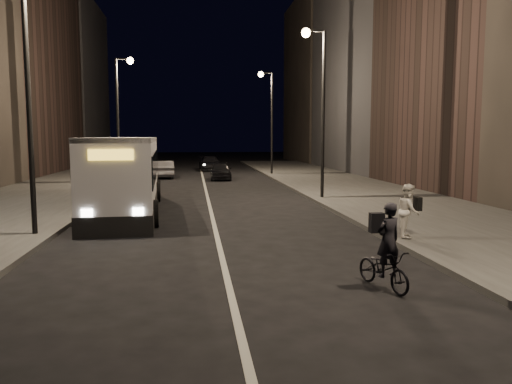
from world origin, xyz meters
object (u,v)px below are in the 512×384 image
object	(u,v)px
streetlight_right_mid	(318,90)
city_bus	(126,171)
streetlight_right_far	(269,109)
car_mid	(164,169)
streetlight_left_far	(121,102)
pedestrian_woman	(409,211)
cyclist_on_bicycle	(385,260)
car_far	(210,163)
car_near	(221,171)
streetlight_left_near	(36,62)

from	to	relation	value
streetlight_right_mid	city_bus	size ratio (longest dim) A/B	0.70
streetlight_right_far	car_mid	size ratio (longest dim) A/B	2.06
city_bus	car_mid	world-z (taller)	city_bus
streetlight_left_far	city_bus	distance (m)	13.17
car_mid	pedestrian_woman	bearing A→B (deg)	104.44
streetlight_right_far	cyclist_on_bicycle	bearing A→B (deg)	-94.08
cyclist_on_bicycle	car_mid	bearing A→B (deg)	84.91
cyclist_on_bicycle	car_far	bearing A→B (deg)	76.71
streetlight_right_mid	city_bus	distance (m)	9.91
car_mid	streetlight_right_far	bearing A→B (deg)	-175.75
car_far	streetlight_left_far	bearing A→B (deg)	-118.47
pedestrian_woman	streetlight_left_far	bearing A→B (deg)	50.77
city_bus	car_mid	distance (m)	17.27
cyclist_on_bicycle	streetlight_right_far	bearing A→B (deg)	68.97
streetlight_left_far	car_far	world-z (taller)	streetlight_left_far
streetlight_left_far	car_mid	distance (m)	7.09
streetlight_right_far	car_near	world-z (taller)	streetlight_right_far
car_mid	city_bus	bearing A→B (deg)	83.43
streetlight_right_far	car_near	bearing A→B (deg)	-140.26
car_mid	car_far	xyz separation A→B (m)	(3.73, 8.00, 0.00)
streetlight_right_far	streetlight_left_near	world-z (taller)	same
cyclist_on_bicycle	car_mid	size ratio (longest dim) A/B	0.46
streetlight_left_far	car_far	distance (m)	14.88
car_near	streetlight_left_far	bearing A→B (deg)	-156.17
streetlight_left_near	streetlight_left_far	size ratio (longest dim) A/B	1.00
streetlight_left_far	cyclist_on_bicycle	distance (m)	26.19
streetlight_left_near	car_far	bearing A→B (deg)	78.71
cyclist_on_bicycle	pedestrian_woman	size ratio (longest dim) A/B	1.15
city_bus	car_near	distance (m)	15.91
streetlight_left_near	car_mid	bearing A→B (deg)	83.96
streetlight_right_far	city_bus	distance (m)	20.85
streetlight_left_far	car_mid	xyz separation A→B (m)	(2.40, 4.71, -4.71)
streetlight_left_near	city_bus	bearing A→B (deg)	71.72
streetlight_right_mid	streetlight_left_near	world-z (taller)	same
streetlight_right_mid	streetlight_right_far	distance (m)	16.00
pedestrian_woman	cyclist_on_bicycle	bearing A→B (deg)	172.71
cyclist_on_bicycle	car_far	distance (m)	37.11
streetlight_right_mid	streetlight_left_near	bearing A→B (deg)	-143.12
car_far	car_mid	bearing A→B (deg)	-117.70
car_near	car_far	xyz separation A→B (m)	(-0.47, 10.10, 0.01)
cyclist_on_bicycle	car_near	world-z (taller)	cyclist_on_bicycle
streetlight_right_mid	pedestrian_woman	bearing A→B (deg)	-88.46
streetlight_right_far	streetlight_left_near	distance (m)	26.26
streetlight_left_near	city_bus	xyz separation A→B (m)	(1.81, 5.48, -3.67)
streetlight_right_mid	city_bus	world-z (taller)	streetlight_right_mid
city_bus	car_near	size ratio (longest dim) A/B	3.09
cyclist_on_bicycle	car_far	xyz separation A→B (m)	(-2.37, 37.03, 0.04)
city_bus	cyclist_on_bicycle	distance (m)	13.60
streetlight_right_mid	cyclist_on_bicycle	size ratio (longest dim) A/B	4.44
cyclist_on_bicycle	streetlight_left_near	bearing A→B (deg)	126.46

